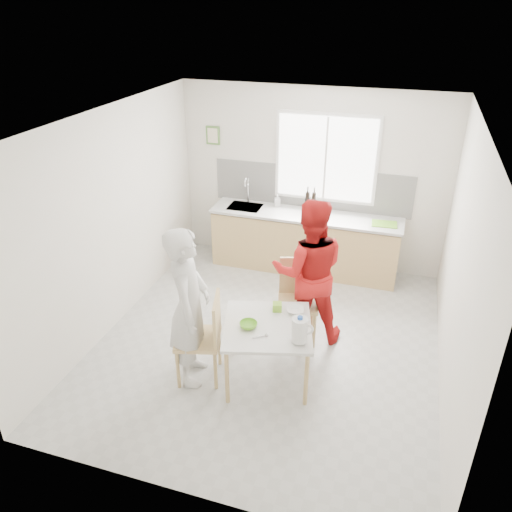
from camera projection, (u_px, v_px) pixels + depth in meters
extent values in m
plane|color=#B7B7B2|center=(269.00, 341.00, 6.16)|extent=(4.50, 4.50, 0.00)
plane|color=silver|center=(311.00, 180.00, 7.43)|extent=(4.00, 0.00, 4.00)
plane|color=silver|center=(185.00, 374.00, 3.63)|extent=(4.00, 0.00, 4.00)
plane|color=silver|center=(112.00, 222.00, 6.06)|extent=(0.00, 4.50, 4.50)
plane|color=silver|center=(461.00, 270.00, 5.00)|extent=(0.00, 4.50, 4.50)
plane|color=white|center=(272.00, 121.00, 4.91)|extent=(4.50, 4.50, 0.00)
cube|color=white|center=(326.00, 158.00, 7.21)|extent=(1.50, 0.03, 1.30)
cube|color=white|center=(326.00, 159.00, 7.19)|extent=(1.40, 0.02, 1.20)
cube|color=white|center=(326.00, 159.00, 7.18)|extent=(0.03, 0.03, 1.20)
cube|color=white|center=(311.00, 188.00, 7.48)|extent=(3.00, 0.02, 0.65)
cube|color=#55843C|center=(213.00, 135.00, 7.58)|extent=(0.22, 0.02, 0.28)
cube|color=beige|center=(213.00, 136.00, 7.57)|extent=(0.16, 0.01, 0.22)
cube|color=#DCBA76|center=(304.00, 243.00, 7.61)|extent=(2.80, 0.60, 0.86)
cube|color=#3F3326|center=(303.00, 265.00, 7.79)|extent=(2.80, 0.54, 0.10)
cube|color=silver|center=(306.00, 215.00, 7.39)|extent=(2.84, 0.64, 0.04)
cube|color=#A5A5AA|center=(245.00, 207.00, 7.64)|extent=(0.50, 0.40, 0.03)
cylinder|color=silver|center=(248.00, 192.00, 7.68)|extent=(0.02, 0.02, 0.36)
torus|color=silver|center=(247.00, 182.00, 7.54)|extent=(0.02, 0.18, 0.18)
cube|color=silver|center=(268.00, 326.00, 5.27)|extent=(1.13, 1.13, 0.04)
cylinder|color=#DCBA76|center=(227.00, 378.00, 5.10)|extent=(0.05, 0.05, 0.65)
cylinder|color=#DCBA76|center=(233.00, 331.00, 5.81)|extent=(0.05, 0.05, 0.65)
cylinder|color=#DCBA76|center=(306.00, 380.00, 5.07)|extent=(0.05, 0.05, 0.65)
cylinder|color=#DCBA76|center=(303.00, 332.00, 5.78)|extent=(0.05, 0.05, 0.65)
cube|color=#DCBA76|center=(198.00, 339.00, 5.38)|extent=(0.58, 0.58, 0.04)
cube|color=#DCBA76|center=(217.00, 319.00, 5.25)|extent=(0.15, 0.44, 0.49)
cylinder|color=#DCBA76|center=(184.00, 346.00, 5.69)|extent=(0.04, 0.04, 0.48)
cylinder|color=#DCBA76|center=(178.00, 370.00, 5.33)|extent=(0.04, 0.04, 0.48)
cylinder|color=#DCBA76|center=(219.00, 347.00, 5.68)|extent=(0.04, 0.04, 0.48)
cylinder|color=#DCBA76|center=(215.00, 371.00, 5.32)|extent=(0.04, 0.04, 0.48)
cube|color=#DCBA76|center=(297.00, 303.00, 6.01)|extent=(0.57, 0.57, 0.04)
cube|color=#DCBA76|center=(298.00, 275.00, 6.07)|extent=(0.44, 0.15, 0.49)
cylinder|color=#DCBA76|center=(280.00, 330.00, 5.96)|extent=(0.04, 0.04, 0.48)
cylinder|color=#DCBA76|center=(314.00, 331.00, 5.95)|extent=(0.04, 0.04, 0.48)
cylinder|color=#DCBA76|center=(280.00, 311.00, 6.32)|extent=(0.04, 0.04, 0.48)
cylinder|color=#DCBA76|center=(312.00, 312.00, 6.30)|extent=(0.04, 0.04, 0.48)
imported|color=silver|center=(189.00, 308.00, 5.20)|extent=(0.59, 0.75, 1.81)
imported|color=red|center=(309.00, 272.00, 5.86)|extent=(1.03, 0.89, 1.82)
imported|color=#6FC02C|center=(248.00, 325.00, 5.21)|extent=(0.23, 0.23, 0.06)
imported|color=white|center=(295.00, 310.00, 5.46)|extent=(0.24, 0.24, 0.05)
cylinder|color=white|center=(300.00, 330.00, 4.93)|extent=(0.16, 0.16, 0.26)
cylinder|color=blue|center=(300.00, 318.00, 4.87)|extent=(0.05, 0.05, 0.03)
torus|color=white|center=(308.00, 329.00, 4.90)|extent=(0.13, 0.06, 0.12)
cube|color=#81C32D|center=(277.00, 307.00, 5.49)|extent=(0.12, 0.12, 0.09)
cylinder|color=#A5A5AA|center=(259.00, 337.00, 5.07)|extent=(0.14, 0.10, 0.01)
cube|color=#70BF2C|center=(384.00, 224.00, 7.04)|extent=(0.37, 0.27, 0.01)
cylinder|color=black|center=(307.00, 202.00, 7.37)|extent=(0.07, 0.07, 0.32)
cylinder|color=black|center=(314.00, 202.00, 7.41)|extent=(0.07, 0.07, 0.30)
cylinder|color=brown|center=(314.00, 208.00, 7.38)|extent=(0.06, 0.06, 0.16)
imported|color=#999999|center=(277.00, 200.00, 7.61)|extent=(0.11, 0.11, 0.19)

